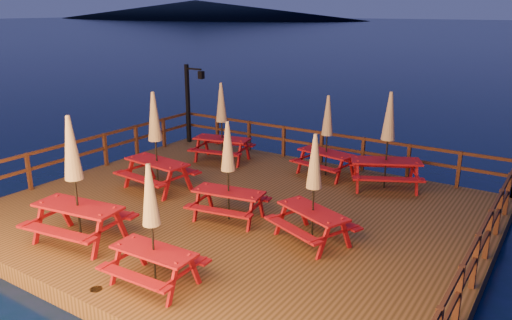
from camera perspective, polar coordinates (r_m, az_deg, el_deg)
The scene contains 14 objects.
ground at distance 13.21m, azimuth -2.04°, elevation -7.26°, with size 500.00×500.00×0.00m, color black.
deck at distance 13.13m, azimuth -2.05°, elevation -6.46°, with size 12.00×10.00×0.40m, color #432F15.
deck_piles at distance 13.34m, azimuth -2.02°, elevation -8.43°, with size 11.44×9.44×1.40m.
railing at distance 14.19m, azimuth 2.06°, elevation -0.49°, with size 11.80×9.75×1.10m.
lamp_post at distance 19.23m, azimuth -7.46°, elevation 7.20°, with size 0.85×0.18×3.00m.
headland_left at distance 260.40m, azimuth -6.91°, elevation 16.70°, with size 180.00×84.00×9.00m, color black.
picnic_table_0 at distance 14.61m, azimuth 14.82°, elevation 2.31°, with size 2.49×2.34×2.81m.
picnic_table_1 at distance 14.32m, azimuth -11.42°, elevation 2.28°, with size 2.11×1.80×2.82m.
picnic_table_2 at distance 12.03m, azimuth -3.20°, elevation -1.11°, with size 1.96×1.71×2.48m.
picnic_table_3 at distance 11.48m, azimuth -20.03°, elevation -1.97°, with size 2.23×1.93×2.88m.
picnic_table_4 at distance 16.80m, azimuth -3.95°, elevation 4.47°, with size 2.15×1.90×2.68m.
picnic_table_5 at distance 15.45m, azimuth 8.12°, elevation 2.90°, with size 1.99×1.75×2.51m.
picnic_table_6 at distance 9.39m, azimuth -11.82°, elevation -7.16°, with size 1.72×1.43×2.39m.
picnic_table_7 at distance 10.95m, azimuth 6.62°, elevation -3.08°, with size 2.14×1.97×2.48m.
Camera 1 is at (6.99, -9.81, 5.43)m, focal length 35.00 mm.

